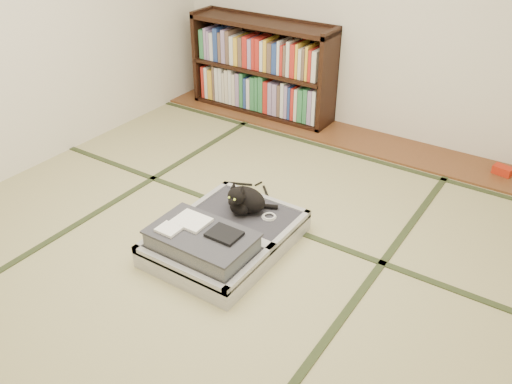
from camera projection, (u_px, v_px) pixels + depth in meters
The scene contains 10 objects.
floor at pixel (222, 243), 3.70m from camera, with size 4.50×4.50×0.00m, color tan.
wood_strip at pixel (348, 137), 5.11m from camera, with size 4.00×0.50×0.02m, color brown.
red_item at pixel (503, 170), 4.46m from camera, with size 0.15×0.09×0.07m, color #B4230E.
room_shell at pixel (213, 27), 2.94m from camera, with size 4.50×4.50×4.50m.
tatami_borders at pixel (261, 210), 4.05m from camera, with size 4.00×4.50×0.01m.
bookcase at pixel (262, 70), 5.41m from camera, with size 1.51×0.35×0.97m.
suitcase at pixel (222, 238), 3.57m from camera, with size 0.74×0.99×0.29m.
cat at pixel (244, 200), 3.72m from camera, with size 0.33×0.33×0.27m.
cable_coil at pixel (269, 217), 3.70m from camera, with size 0.10×0.10×0.02m.
hanger at pixel (250, 190), 4.28m from camera, with size 0.46×0.22×0.01m.
Camera 1 is at (1.84, -2.35, 2.22)m, focal length 38.00 mm.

